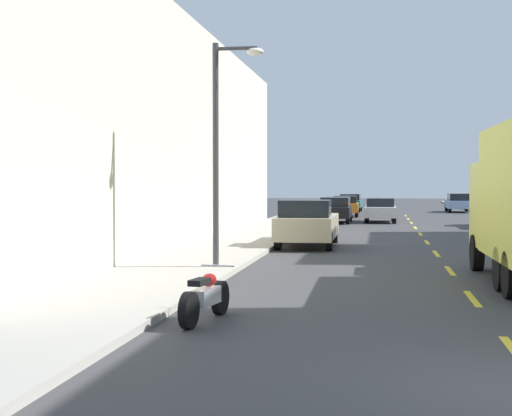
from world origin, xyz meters
name	(u,v)px	position (x,y,z in m)	size (l,w,h in m)	color
ground_plane	(417,230)	(0.00, 30.00, 0.00)	(160.00, 160.00, 0.00)	#38383A
sidewalk_left	(270,230)	(-7.10, 28.00, 0.07)	(3.20, 120.00, 0.14)	#A39E93
lane_centerline_dashes	(423,238)	(0.00, 24.50, 0.00)	(0.14, 47.20, 0.01)	yellow
apartment_block_opposite	(76,135)	(-13.70, 20.00, 4.21)	(10.00, 36.00, 8.42)	beige
street_lamp	(222,135)	(-5.93, 10.81, 3.58)	(1.35, 0.28, 5.84)	#38383D
parked_pickup_navy	(499,211)	(4.42, 33.52, 0.83)	(2.03, 5.31, 1.73)	navy
parked_sedan_orange	(345,206)	(-4.21, 45.12, 0.75)	(1.88, 4.53, 1.43)	orange
parked_pickup_champagne	(308,224)	(-4.46, 19.18, 0.83)	(2.03, 5.31, 1.73)	tan
parked_sedan_teal	(350,202)	(-4.23, 54.73, 0.75)	(1.92, 4.55, 1.43)	#195B60
parked_wagon_black	(335,209)	(-4.42, 36.58, 0.80)	(1.84, 4.71, 1.50)	black
parked_wagon_sky	(459,202)	(4.40, 54.43, 0.80)	(1.83, 4.70, 1.50)	#7A9EC6
moving_silver_sedan	(380,210)	(-1.80, 37.56, 0.75)	(1.80, 4.50, 1.43)	#B2B5BA
parked_motorcycle	(205,297)	(-4.75, 3.66, 0.41)	(0.62, 2.05, 0.90)	black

